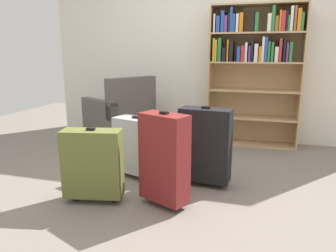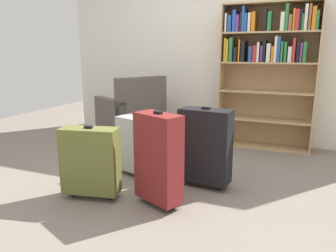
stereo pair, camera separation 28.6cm
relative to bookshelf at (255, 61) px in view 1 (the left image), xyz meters
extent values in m
plane|color=slate|center=(-0.61, -1.69, -1.09)|extent=(8.09, 8.09, 0.00)
cube|color=silver|center=(-0.61, 0.22, 0.21)|extent=(4.62, 0.10, 2.60)
cube|color=tan|center=(-0.55, -0.02, -0.21)|extent=(0.02, 0.33, 1.77)
cube|color=tan|center=(0.57, -0.02, -0.21)|extent=(0.02, 0.33, 1.77)
cube|color=tan|center=(0.01, 0.14, -0.21)|extent=(1.14, 0.02, 1.77)
cube|color=tan|center=(0.01, -0.02, -1.08)|extent=(1.10, 0.31, 0.02)
cube|color=tan|center=(0.01, -0.02, -0.73)|extent=(1.10, 0.31, 0.02)
cube|color=tan|center=(0.01, -0.02, -0.37)|extent=(1.10, 0.31, 0.02)
cube|color=tan|center=(0.01, -0.02, -0.02)|extent=(1.10, 0.31, 0.02)
cube|color=tan|center=(0.01, -0.02, 0.34)|extent=(1.10, 0.31, 0.02)
cube|color=tan|center=(0.01, -0.02, 0.67)|extent=(1.10, 0.31, 0.02)
cube|color=gold|center=(-0.50, -0.06, 0.13)|extent=(0.02, 0.24, 0.29)
cube|color=gold|center=(-0.47, -0.05, 0.12)|extent=(0.03, 0.25, 0.27)
cube|color=#2D7238|center=(-0.43, -0.08, 0.13)|extent=(0.04, 0.18, 0.29)
cube|color=black|center=(-0.37, -0.07, 0.08)|extent=(0.04, 0.21, 0.17)
cube|color=orange|center=(-0.33, -0.08, 0.12)|extent=(0.02, 0.19, 0.27)
cube|color=black|center=(-0.28, -0.05, 0.12)|extent=(0.04, 0.25, 0.25)
cube|color=#264C99|center=(-0.19, -0.08, 0.08)|extent=(0.04, 0.18, 0.19)
cube|color=#B22D2D|center=(-0.14, -0.06, 0.09)|extent=(0.04, 0.23, 0.19)
cube|color=silver|center=(-0.10, -0.05, 0.11)|extent=(0.03, 0.26, 0.23)
cube|color=#66337F|center=(-0.06, -0.07, 0.09)|extent=(0.02, 0.21, 0.19)
cube|color=black|center=(-0.04, -0.04, 0.12)|extent=(0.03, 0.27, 0.26)
cube|color=silver|center=(0.01, -0.06, 0.10)|extent=(0.04, 0.23, 0.22)
cube|color=orange|center=(0.06, -0.08, 0.08)|extent=(0.03, 0.20, 0.18)
cube|color=silver|center=(0.09, -0.06, 0.14)|extent=(0.03, 0.23, 0.30)
cube|color=#264C99|center=(0.13, -0.04, 0.14)|extent=(0.03, 0.26, 0.29)
cube|color=#2D7238|center=(0.16, -0.07, 0.11)|extent=(0.03, 0.20, 0.24)
cube|color=#2D7238|center=(0.20, -0.08, 0.11)|extent=(0.03, 0.20, 0.23)
cube|color=silver|center=(0.25, -0.06, 0.08)|extent=(0.04, 0.23, 0.18)
cube|color=#B22D2D|center=(0.29, -0.04, 0.13)|extent=(0.03, 0.27, 0.27)
cube|color=black|center=(0.34, -0.06, 0.13)|extent=(0.03, 0.22, 0.27)
cube|color=#66337F|center=(0.37, -0.08, 0.10)|extent=(0.02, 0.19, 0.22)
cube|color=#2D7238|center=(0.41, -0.08, 0.11)|extent=(0.04, 0.19, 0.23)
cube|color=silver|center=(-0.50, -0.04, 0.45)|extent=(0.02, 0.27, 0.22)
cube|color=#264C99|center=(-0.46, -0.06, 0.44)|extent=(0.04, 0.23, 0.19)
cube|color=#264C99|center=(-0.41, -0.04, 0.47)|extent=(0.04, 0.28, 0.25)
cube|color=#66337F|center=(-0.36, -0.06, 0.44)|extent=(0.04, 0.23, 0.20)
cube|color=black|center=(-0.33, -0.04, 0.46)|extent=(0.02, 0.27, 0.22)
cube|color=#264C99|center=(-0.30, -0.04, 0.49)|extent=(0.03, 0.27, 0.29)
cube|color=#264C99|center=(-0.27, -0.07, 0.45)|extent=(0.03, 0.21, 0.21)
cube|color=silver|center=(-0.23, -0.07, 0.45)|extent=(0.03, 0.21, 0.21)
cube|color=orange|center=(-0.18, -0.04, 0.46)|extent=(0.04, 0.27, 0.22)
cube|color=black|center=(-0.04, -0.07, 0.47)|extent=(0.03, 0.22, 0.25)
cube|color=#2D7238|center=(0.00, -0.08, 0.45)|extent=(0.04, 0.20, 0.22)
cube|color=silver|center=(0.14, -0.07, 0.45)|extent=(0.04, 0.22, 0.21)
cube|color=#2D7238|center=(0.19, -0.07, 0.49)|extent=(0.04, 0.20, 0.29)
cube|color=brown|center=(0.23, -0.04, 0.43)|extent=(0.04, 0.27, 0.18)
cube|color=orange|center=(0.26, -0.04, 0.46)|extent=(0.02, 0.28, 0.24)
cube|color=#B22D2D|center=(0.30, -0.06, 0.46)|extent=(0.04, 0.24, 0.23)
cube|color=black|center=(0.34, -0.07, 0.46)|extent=(0.02, 0.21, 0.23)
cube|color=#2D7238|center=(0.36, -0.07, 0.43)|extent=(0.02, 0.21, 0.18)
cube|color=silver|center=(0.39, -0.04, 0.48)|extent=(0.03, 0.27, 0.28)
cube|color=brown|center=(0.43, -0.08, 0.49)|extent=(0.03, 0.19, 0.28)
cube|color=orange|center=(0.47, -0.05, 0.47)|extent=(0.04, 0.24, 0.25)
cube|color=#2D7238|center=(0.51, -0.08, 0.45)|extent=(0.03, 0.20, 0.21)
cube|color=#59514C|center=(-1.69, -0.44, -0.89)|extent=(0.96, 0.96, 0.40)
cube|color=gray|center=(-1.69, -0.44, -0.65)|extent=(0.75, 0.73, 0.08)
cube|color=#59514C|center=(-1.45, -0.59, -0.44)|extent=(0.46, 0.66, 0.50)
cube|color=#59514C|center=(-1.54, -0.18, -0.58)|extent=(0.65, 0.44, 0.22)
cube|color=#59514C|center=(-1.85, -0.70, -0.58)|extent=(0.65, 0.44, 0.22)
cylinder|color=white|center=(-1.05, -0.50, -1.05)|extent=(0.08, 0.08, 0.10)
torus|color=white|center=(-1.00, -0.50, -1.04)|extent=(0.06, 0.01, 0.06)
cube|color=black|center=(-0.36, -1.49, -0.71)|extent=(0.48, 0.25, 0.67)
cube|color=black|center=(-0.36, -1.49, -0.37)|extent=(0.08, 0.05, 0.02)
cylinder|color=black|center=(-0.52, -1.48, -1.07)|extent=(0.05, 0.05, 0.05)
cylinder|color=black|center=(-0.20, -1.51, -1.07)|extent=(0.05, 0.05, 0.05)
cube|color=brown|center=(-1.17, -2.08, -0.77)|extent=(0.50, 0.28, 0.55)
cube|color=black|center=(-1.17, -2.08, -0.48)|extent=(0.07, 0.05, 0.02)
cylinder|color=black|center=(-1.33, -2.12, -1.07)|extent=(0.06, 0.06, 0.05)
cylinder|color=black|center=(-1.01, -2.05, -1.07)|extent=(0.06, 0.06, 0.05)
cube|color=maroon|center=(-0.59, -1.99, -0.69)|extent=(0.42, 0.32, 0.70)
cube|color=black|center=(-0.59, -1.99, -0.34)|extent=(0.08, 0.06, 0.02)
cylinder|color=black|center=(-0.72, -1.94, -1.07)|extent=(0.07, 0.07, 0.05)
cylinder|color=black|center=(-0.47, -2.05, -1.07)|extent=(0.07, 0.07, 0.05)
cube|color=#B7BABF|center=(-1.02, -1.48, -0.77)|extent=(0.48, 0.33, 0.54)
cube|color=black|center=(-1.02, -1.48, -0.50)|extent=(0.09, 0.06, 0.02)
cylinder|color=black|center=(-1.17, -1.44, -1.07)|extent=(0.06, 0.06, 0.05)
cylinder|color=black|center=(-0.88, -1.53, -1.07)|extent=(0.06, 0.06, 0.05)
camera|label=1|loc=(0.09, -4.24, 0.11)|focal=33.91mm
camera|label=2|loc=(0.36, -4.14, 0.11)|focal=33.91mm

